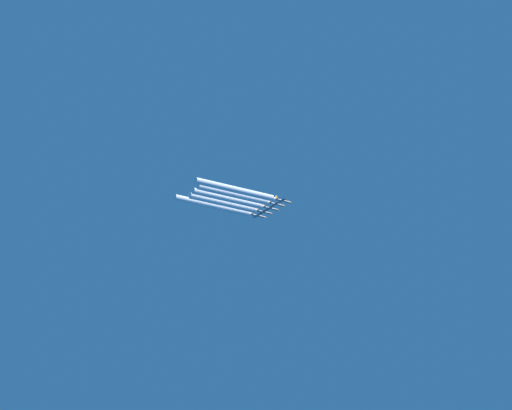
{
  "coord_description": "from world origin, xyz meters",
  "views": [
    {
      "loc": [
        546.29,
        -351.45,
        2.49
      ],
      "look_at": [
        -0.04,
        -10.67,
        253.01
      ],
      "focal_mm": 75.97,
      "sensor_mm": 36.0,
      "label": 1
    }
  ],
  "objects_px": {
    "jet_inner_left": "(264,212)",
    "jet_inner_right": "(277,204)",
    "jet_center": "(271,208)",
    "jet_far_left": "(258,216)",
    "jet_far_right": "(283,201)"
  },
  "relations": [
    {
      "from": "jet_inner_left",
      "to": "jet_inner_right",
      "type": "relative_size",
      "value": 1.0
    },
    {
      "from": "jet_far_right",
      "to": "jet_center",
      "type": "bearing_deg",
      "value": 176.48
    },
    {
      "from": "jet_center",
      "to": "jet_inner_right",
      "type": "relative_size",
      "value": 1.0
    },
    {
      "from": "jet_inner_right",
      "to": "jet_far_right",
      "type": "height_order",
      "value": "jet_inner_right"
    },
    {
      "from": "jet_inner_left",
      "to": "jet_center",
      "type": "relative_size",
      "value": 1.0
    },
    {
      "from": "jet_inner_left",
      "to": "jet_inner_right",
      "type": "xyz_separation_m",
      "value": [
        15.51,
        -0.36,
        0.22
      ]
    },
    {
      "from": "jet_far_left",
      "to": "jet_inner_right",
      "type": "distance_m",
      "value": 22.63
    },
    {
      "from": "jet_inner_left",
      "to": "jet_inner_right",
      "type": "bearing_deg",
      "value": -1.33
    },
    {
      "from": "jet_inner_right",
      "to": "jet_center",
      "type": "bearing_deg",
      "value": 174.72
    },
    {
      "from": "jet_center",
      "to": "jet_inner_right",
      "type": "bearing_deg",
      "value": -5.28
    },
    {
      "from": "jet_inner_left",
      "to": "jet_inner_right",
      "type": "height_order",
      "value": "jet_inner_right"
    },
    {
      "from": "jet_inner_left",
      "to": "jet_far_right",
      "type": "height_order",
      "value": "jet_inner_left"
    },
    {
      "from": "jet_far_left",
      "to": "jet_inner_left",
      "type": "bearing_deg",
      "value": 0.9
    },
    {
      "from": "jet_far_left",
      "to": "jet_inner_right",
      "type": "xyz_separation_m",
      "value": [
        22.62,
        -0.25,
        0.53
      ]
    },
    {
      "from": "jet_inner_left",
      "to": "jet_far_right",
      "type": "relative_size",
      "value": 1.0
    }
  ]
}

